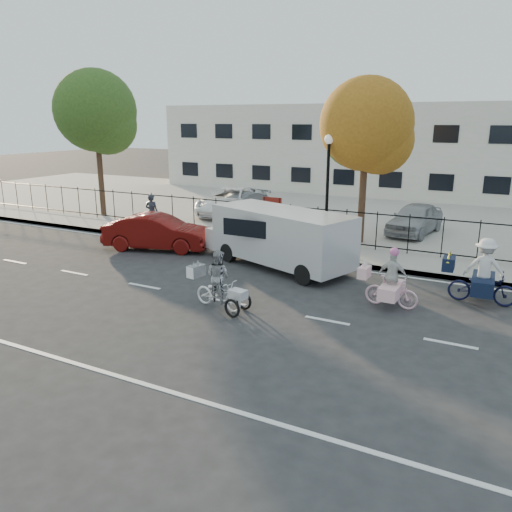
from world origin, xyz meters
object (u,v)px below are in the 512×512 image
Objects in this scene: pedestrian at (152,212)px; lot_car_a at (237,203)px; bull_bike at (482,278)px; lot_car_b at (231,201)px; lot_car_d at (415,218)px; lamppost at (328,171)px; unicorn_bike at (391,285)px; zebra_trike at (219,286)px; white_van at (279,236)px; red_sedan at (158,232)px; lot_car_c at (241,204)px.

pedestrian is 5.43m from lot_car_a.
bull_bike is at bearing 158.01° from pedestrian.
lot_car_d is at bearing -6.11° from lot_car_b.
lamppost is 6.73m from unicorn_bike.
lamppost is 1.10× the size of lot_car_d.
bull_bike is at bearing -54.01° from unicorn_bike.
bull_bike is at bearing -50.10° from zebra_trike.
lamppost reaches higher than lot_car_a.
lot_car_a is at bearing 36.96° from zebra_trike.
pedestrian is 5.29m from lot_car_b.
lot_car_b is at bearing 149.49° from white_van.
lamppost is 2.25× the size of zebra_trike.
lot_car_d is at bearing -67.20° from red_sedan.
zebra_trike is (-0.46, -7.31, -2.48)m from lamppost.
red_sedan is (-5.50, 4.38, 0.07)m from zebra_trike.
lamppost is at bearing -36.78° from lot_car_b.
unicorn_bike is 4.86m from white_van.
lot_car_c is (0.58, -0.04, -0.12)m from lot_car_b.
lot_car_c is (1.69, 5.13, -0.25)m from pedestrian.
lamppost is at bearing 175.32° from pedestrian.
lot_car_d is at bearing 12.55° from lot_car_a.
white_van reaches higher than pedestrian.
lot_car_c is at bearing -13.96° from red_sedan.
lot_car_b is (-6.13, 7.31, -0.26)m from white_van.
lot_car_b reaches higher than lot_car_a.
lot_car_a is at bearing 147.93° from white_van.
lot_car_a is (-10.22, 9.48, 0.11)m from unicorn_bike.
pedestrian is at bearing 58.60° from zebra_trike.
lamppost is at bearing -25.28° from lot_car_c.
unicorn_bike is (4.15, 2.26, -0.01)m from zebra_trike.
lamppost is 1.23× the size of lot_car_c.
lamppost reaches higher than red_sedan.
pedestrian is (-11.61, 4.23, 0.36)m from unicorn_bike.
lamppost is 1.02× the size of red_sedan.
red_sedan is at bearing -78.54° from lot_car_c.
zebra_trike is 0.38× the size of lot_car_b.
red_sedan is 1.05× the size of lot_car_a.
lamppost is 8.38m from lot_car_b.
lot_car_d is (-3.21, 7.63, 0.07)m from bull_bike.
bull_bike reaches higher than red_sedan.
red_sedan is 2.89m from pedestrian.
white_van is 5.31m from red_sedan.
lot_car_b is (-0.83, 7.28, 0.16)m from red_sedan.
lamppost is 8.24m from lot_car_a.
white_van is (-4.36, 2.09, 0.49)m from unicorn_bike.
unicorn_bike reaches higher than lot_car_c.
zebra_trike is 7.04m from red_sedan.
white_van is 1.46× the size of red_sedan.
lot_car_b is 0.59m from lot_car_c.
unicorn_bike is 13.94m from lot_car_a.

